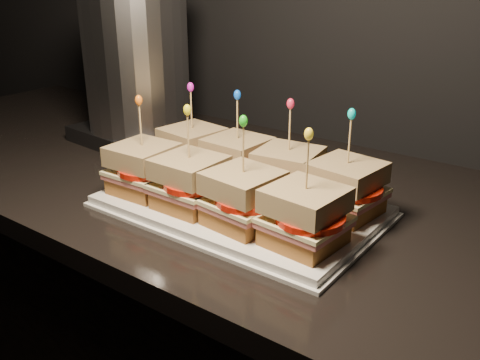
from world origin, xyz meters
The scene contains 62 objects.
granite_slab centered at (-0.19, 1.67, 0.91)m, with size 2.62×0.68×0.04m, color black.
platter centered at (-0.42, 1.57, 0.93)m, with size 0.43×0.27×0.02m, color white.
platter_rim centered at (-0.42, 1.57, 0.93)m, with size 0.44×0.28×0.01m, color white.
sandwich_0_bread_bot centered at (-0.57, 1.63, 0.96)m, with size 0.09×0.09×0.03m, color brown.
sandwich_0_ham centered at (-0.57, 1.63, 0.97)m, with size 0.10×0.10×0.01m, color #B75553.
sandwich_0_cheese centered at (-0.57, 1.63, 0.98)m, with size 0.10×0.10×0.01m, color #F6EBA6.
sandwich_0_tomato centered at (-0.56, 1.62, 0.99)m, with size 0.09×0.09×0.01m, color red.
sandwich_0_bread_top centered at (-0.57, 1.63, 1.01)m, with size 0.09×0.09×0.03m, color brown.
sandwich_0_pick centered at (-0.57, 1.63, 1.05)m, with size 0.00×0.00×0.09m, color tan.
sandwich_0_frill centered at (-0.57, 1.63, 1.10)m, with size 0.01×0.01×0.02m, color #D517BF.
sandwich_1_bread_bot centered at (-0.47, 1.63, 0.96)m, with size 0.09×0.09×0.03m, color brown.
sandwich_1_ham centered at (-0.47, 1.63, 0.97)m, with size 0.10×0.10×0.01m, color #B75553.
sandwich_1_cheese centered at (-0.47, 1.63, 0.98)m, with size 0.10×0.10×0.01m, color #F6EBA6.
sandwich_1_tomato centered at (-0.46, 1.62, 0.99)m, with size 0.09×0.09×0.01m, color red.
sandwich_1_bread_top centered at (-0.47, 1.63, 1.01)m, with size 0.09×0.09×0.03m, color brown.
sandwich_1_pick centered at (-0.47, 1.63, 1.05)m, with size 0.00×0.00×0.09m, color tan.
sandwich_1_frill centered at (-0.47, 1.63, 1.10)m, with size 0.01×0.01×0.02m, color blue.
sandwich_2_bread_bot centered at (-0.37, 1.63, 0.96)m, with size 0.09×0.09×0.03m, color brown.
sandwich_2_ham centered at (-0.37, 1.63, 0.97)m, with size 0.10×0.10×0.01m, color #B75553.
sandwich_2_cheese centered at (-0.37, 1.63, 0.98)m, with size 0.10×0.10×0.01m, color #F6EBA6.
sandwich_2_tomato centered at (-0.36, 1.62, 0.99)m, with size 0.09×0.09×0.01m, color red.
sandwich_2_bread_top centered at (-0.37, 1.63, 1.01)m, with size 0.09×0.09×0.03m, color brown.
sandwich_2_pick centered at (-0.37, 1.63, 1.05)m, with size 0.00×0.00×0.09m, color tan.
sandwich_2_frill centered at (-0.37, 1.63, 1.10)m, with size 0.01×0.01×0.02m, color red.
sandwich_3_bread_bot centered at (-0.27, 1.63, 0.96)m, with size 0.09×0.09×0.03m, color brown.
sandwich_3_ham centered at (-0.27, 1.63, 0.97)m, with size 0.10×0.10×0.01m, color #B75553.
sandwich_3_cheese centered at (-0.27, 1.63, 0.98)m, with size 0.10×0.10×0.01m, color #F6EBA6.
sandwich_3_tomato centered at (-0.25, 1.62, 0.99)m, with size 0.09×0.09×0.01m, color red.
sandwich_3_bread_top centered at (-0.27, 1.63, 1.01)m, with size 0.09×0.09×0.03m, color brown.
sandwich_3_pick centered at (-0.27, 1.63, 1.05)m, with size 0.00×0.00×0.09m, color tan.
sandwich_3_frill centered at (-0.27, 1.63, 1.10)m, with size 0.01×0.01×0.02m, color #04CBC3.
sandwich_4_bread_bot centered at (-0.57, 1.51, 0.96)m, with size 0.09×0.09×0.03m, color brown.
sandwich_4_ham centered at (-0.57, 1.51, 0.97)m, with size 0.10×0.10×0.01m, color #B75553.
sandwich_4_cheese centered at (-0.57, 1.51, 0.98)m, with size 0.10×0.10×0.01m, color #F6EBA6.
sandwich_4_tomato centered at (-0.56, 1.50, 0.99)m, with size 0.09×0.09×0.01m, color red.
sandwich_4_bread_top centered at (-0.57, 1.51, 1.01)m, with size 0.09×0.09×0.03m, color brown.
sandwich_4_pick centered at (-0.57, 1.51, 1.05)m, with size 0.00×0.00×0.09m, color tan.
sandwich_4_frill centered at (-0.57, 1.51, 1.10)m, with size 0.01×0.01×0.02m, color orange.
sandwich_5_bread_bot centered at (-0.47, 1.51, 0.96)m, with size 0.09×0.09×0.03m, color brown.
sandwich_5_ham centered at (-0.47, 1.51, 0.97)m, with size 0.10×0.10×0.01m, color #B75553.
sandwich_5_cheese centered at (-0.47, 1.51, 0.98)m, with size 0.10×0.10×0.01m, color #F6EBA6.
sandwich_5_tomato centered at (-0.46, 1.50, 0.99)m, with size 0.09×0.09×0.01m, color red.
sandwich_5_bread_top centered at (-0.47, 1.51, 1.01)m, with size 0.09×0.09×0.03m, color brown.
sandwich_5_pick centered at (-0.47, 1.51, 1.05)m, with size 0.00×0.00×0.09m, color tan.
sandwich_5_frill centered at (-0.47, 1.51, 1.10)m, with size 0.01×0.01×0.02m, color yellow.
sandwich_6_bread_bot centered at (-0.37, 1.51, 0.96)m, with size 0.09×0.09×0.03m, color brown.
sandwich_6_ham centered at (-0.37, 1.51, 0.97)m, with size 0.10×0.10×0.01m, color #B75553.
sandwich_6_cheese centered at (-0.37, 1.51, 0.98)m, with size 0.10×0.10×0.01m, color #F6EBA6.
sandwich_6_tomato centered at (-0.36, 1.50, 0.99)m, with size 0.09×0.09×0.01m, color red.
sandwich_6_bread_top centered at (-0.37, 1.51, 1.01)m, with size 0.09×0.09×0.03m, color brown.
sandwich_6_pick centered at (-0.37, 1.51, 1.05)m, with size 0.00×0.00×0.09m, color tan.
sandwich_6_frill centered at (-0.37, 1.51, 1.10)m, with size 0.01×0.01×0.02m, color green.
sandwich_7_bread_bot centered at (-0.27, 1.51, 0.96)m, with size 0.09×0.09×0.03m, color brown.
sandwich_7_ham centered at (-0.27, 1.51, 0.97)m, with size 0.10×0.10×0.01m, color #B75553.
sandwich_7_cheese centered at (-0.27, 1.51, 0.98)m, with size 0.10×0.10×0.01m, color #F6EBA6.
sandwich_7_tomato centered at (-0.25, 1.50, 0.99)m, with size 0.09×0.09×0.01m, color red.
sandwich_7_bread_top centered at (-0.27, 1.51, 1.01)m, with size 0.09×0.09×0.03m, color brown.
sandwich_7_pick centered at (-0.27, 1.51, 1.05)m, with size 0.00×0.00×0.09m, color tan.
sandwich_7_frill centered at (-0.27, 1.51, 1.10)m, with size 0.01×0.01×0.02m, color yellow.
appliance_base centered at (-0.82, 1.74, 0.94)m, with size 0.27×0.22×0.03m, color #262628.
appliance_body centered at (-0.82, 1.74, 1.10)m, with size 0.22×0.22×0.29m, color silver.
appliance centered at (-0.82, 1.74, 1.10)m, with size 0.27×0.22×0.35m, color silver, non-canonical shape.
Camera 1 is at (0.05, 0.94, 1.30)m, focal length 40.00 mm.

